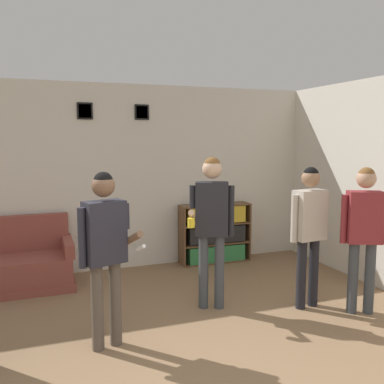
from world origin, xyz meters
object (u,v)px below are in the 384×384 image
Objects in this scene: bookshelf at (215,233)px; person_watcher_holding_cup at (212,216)px; person_spectator_far_right at (364,225)px; person_player_foreground_center at (105,242)px; couch at (8,267)px; person_spectator_near_bookshelf at (309,223)px.

bookshelf is 0.64× the size of person_watcher_holding_cup.
person_spectator_far_right is at bearing -24.93° from person_watcher_holding_cup.
person_watcher_holding_cup is (-0.76, -1.66, 0.61)m from bookshelf.
person_player_foreground_center is at bearing -132.74° from bookshelf.
person_watcher_holding_cup is at bearing -114.45° from bookshelf.
person_spectator_far_right is (3.71, -2.16, 0.69)m from couch.
couch is 0.94× the size of person_watcher_holding_cup.
person_spectator_near_bookshelf is at bearing -81.97° from bookshelf.
person_spectator_far_right reaches higher than couch.
person_watcher_holding_cup is 1.65m from person_spectator_far_right.
bookshelf is at bearing 107.47° from person_spectator_far_right.
bookshelf is 0.69× the size of person_spectator_near_bookshelf.
couch is at bearing 150.78° from person_spectator_near_bookshelf.
person_watcher_holding_cup reaches higher than person_spectator_near_bookshelf.
couch is at bearing -176.23° from bookshelf.
couch is 2.31m from person_player_foreground_center.
couch is 4.35m from person_spectator_far_right.
couch is at bearing 115.53° from person_player_foreground_center.
couch is 0.99× the size of person_player_foreground_center.
person_watcher_holding_cup is 1.06× the size of person_spectator_far_right.
person_watcher_holding_cup reaches higher than person_player_foreground_center.
person_player_foreground_center is 2.31m from person_spectator_near_bookshelf.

